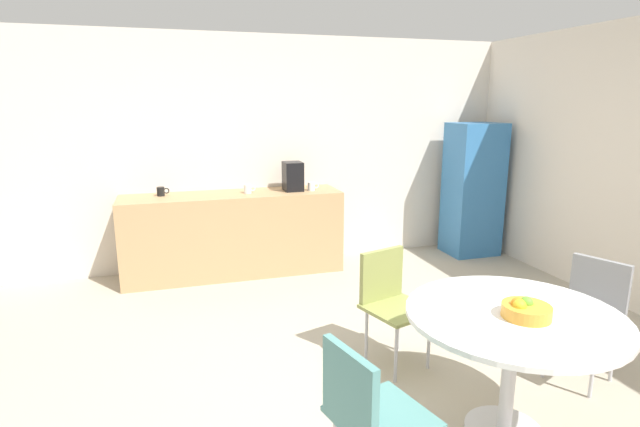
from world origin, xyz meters
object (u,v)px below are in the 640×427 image
locker_cabinet (473,189)px  fruit_bowl (525,310)px  round_table (513,334)px  chair_teal (365,408)px  chair_gray (591,305)px  coffee_maker (293,176)px  mug_white (312,186)px  chair_olive (389,294)px  mug_red (248,189)px  mug_green (161,191)px

locker_cabinet → fruit_bowl: 3.64m
round_table → chair_teal: size_ratio=1.42×
chair_gray → fruit_bowl: 1.05m
coffee_maker → fruit_bowl: bearing=-81.8°
chair_gray → mug_white: size_ratio=6.43×
fruit_bowl → coffee_maker: bearing=98.2°
locker_cabinet → chair_gray: locker_cabinet is taller
fruit_bowl → mug_white: bearing=94.8°
chair_gray → chair_olive: 1.36m
mug_red → locker_cabinet: bearing=-1.7°
chair_teal → mug_white: mug_white is taller
mug_white → coffee_maker: 0.24m
round_table → locker_cabinet: bearing=59.8°
chair_gray → chair_olive: size_ratio=1.00×
locker_cabinet → mug_white: bearing=179.0°
chair_olive → round_table: bearing=-72.9°
chair_gray → mug_white: (-1.19, 2.76, 0.43)m
chair_gray → mug_red: size_ratio=6.43×
mug_white → mug_red: (-0.71, 0.05, 0.00)m
mug_white → mug_green: size_ratio=1.00×
round_table → mug_white: (-0.26, 3.14, 0.32)m
chair_olive → mug_green: 2.84m
coffee_maker → locker_cabinet: bearing=-2.5°
chair_olive → mug_white: mug_white is taller
fruit_bowl → chair_teal: bearing=-169.3°
fruit_bowl → mug_red: 3.39m
chair_gray → mug_green: mug_green is taller
chair_olive → coffee_maker: bearing=94.0°
chair_gray → mug_white: 3.04m
locker_cabinet → mug_white: 2.07m
fruit_bowl → mug_green: size_ratio=2.00×
chair_gray → chair_teal: size_ratio=1.00×
mug_green → mug_red: (0.90, -0.11, 0.00)m
mug_red → coffee_maker: coffee_maker is taller
chair_olive → chair_gray: bearing=-25.5°
round_table → chair_teal: bearing=-165.6°
chair_teal → mug_green: size_ratio=6.43×
chair_olive → chair_teal: (-0.68, -1.21, 0.00)m
mug_green → mug_red: same height
locker_cabinet → round_table: 3.59m
mug_red → coffee_maker: 0.52m
locker_cabinet → chair_teal: 4.36m
coffee_maker → mug_white: bearing=-18.3°
locker_cabinet → round_table: (-1.80, -3.10, -0.19)m
locker_cabinet → mug_green: size_ratio=12.57×
round_table → mug_red: (-0.96, 3.18, 0.32)m
chair_teal → mug_red: 3.46m
locker_cabinet → chair_teal: bearing=-129.6°
fruit_bowl → chair_gray: bearing=25.5°
mug_white → coffee_maker: coffee_maker is taller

